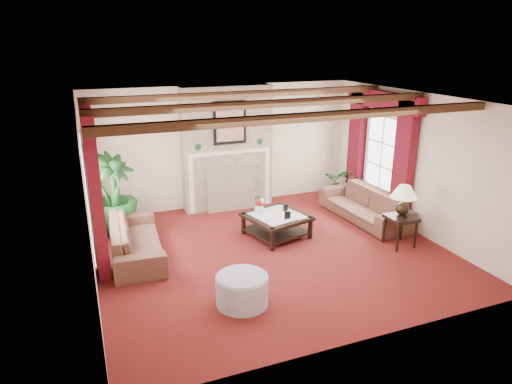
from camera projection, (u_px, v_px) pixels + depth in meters
name	position (u px, v px, depth m)	size (l,w,h in m)	color
floor	(272.00, 252.00, 8.19)	(6.00, 6.00, 0.00)	#510E10
ceiling	(274.00, 100.00, 7.33)	(6.00, 6.00, 0.00)	white
back_wall	(224.00, 146.00, 10.18)	(6.00, 0.02, 2.70)	beige
left_wall	(87.00, 202.00, 6.72)	(0.02, 5.50, 2.70)	beige
right_wall	(416.00, 163.00, 8.79)	(0.02, 5.50, 2.70)	beige
ceiling_beams	(274.00, 104.00, 7.35)	(6.00, 3.00, 0.12)	#3A2312
fireplace	(226.00, 85.00, 9.58)	(2.00, 0.52, 2.70)	tan
french_door_left	(81.00, 137.00, 7.37)	(0.10, 1.10, 2.16)	white
french_door_right	(386.00, 115.00, 9.42)	(0.10, 1.10, 2.16)	white
curtains_left	(85.00, 110.00, 7.27)	(0.20, 2.40, 2.55)	#4E0A17
curtains_right	(384.00, 95.00, 9.24)	(0.20, 2.40, 2.55)	#4E0A17
sofa_left	(135.00, 234.00, 7.92)	(0.73, 2.15, 0.83)	#3C101C
sofa_right	(364.00, 200.00, 9.56)	(0.78, 2.23, 0.86)	#3C101C
potted_palm	(115.00, 211.00, 8.91)	(1.70, 1.76, 0.88)	black
small_plant	(342.00, 187.00, 10.65)	(1.16, 1.15, 0.67)	black
coffee_table	(276.00, 226.00, 8.77)	(1.05, 1.05, 0.43)	black
side_table	(400.00, 231.00, 8.36)	(0.49, 0.49, 0.58)	black
ottoman	(242.00, 290.00, 6.52)	(0.75, 0.75, 0.44)	#9D95A9
table_lamp	(403.00, 201.00, 8.17)	(0.47, 0.47, 0.60)	black
flower_vase	(259.00, 208.00, 8.82)	(0.22, 0.22, 0.19)	silver
book	(294.00, 211.00, 8.51)	(0.23, 0.05, 0.31)	black
photo_frame_a	(288.00, 215.00, 8.49)	(0.12, 0.02, 0.16)	black
photo_frame_b	(286.00, 208.00, 8.88)	(0.11, 0.02, 0.14)	black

